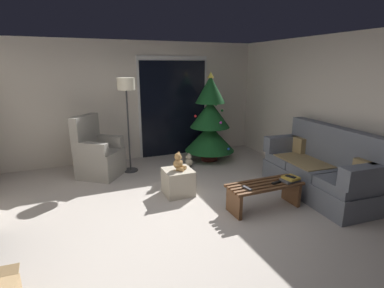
# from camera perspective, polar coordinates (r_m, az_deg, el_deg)

# --- Properties ---
(ground_plane) EXTENTS (7.00, 7.00, 0.00)m
(ground_plane) POSITION_cam_1_polar(r_m,az_deg,el_deg) (4.02, -1.52, -14.81)
(ground_plane) COLOR #BCB2A8
(wall_back) EXTENTS (5.72, 0.12, 2.50)m
(wall_back) POSITION_cam_1_polar(r_m,az_deg,el_deg) (6.49, -11.39, 8.08)
(wall_back) COLOR beige
(wall_back) RESTS_ON ground
(wall_right) EXTENTS (0.12, 6.00, 2.50)m
(wall_right) POSITION_cam_1_polar(r_m,az_deg,el_deg) (5.29, 28.83, 5.00)
(wall_right) COLOR beige
(wall_right) RESTS_ON ground
(patio_door_frame) EXTENTS (1.60, 0.02, 2.20)m
(patio_door_frame) POSITION_cam_1_polar(r_m,az_deg,el_deg) (6.67, -3.60, 7.22)
(patio_door_frame) COLOR silver
(patio_door_frame) RESTS_ON ground
(patio_door_glass) EXTENTS (1.50, 0.02, 2.10)m
(patio_door_glass) POSITION_cam_1_polar(r_m,az_deg,el_deg) (6.66, -3.54, 6.78)
(patio_door_glass) COLOR black
(patio_door_glass) RESTS_ON ground
(couch) EXTENTS (0.91, 1.99, 1.08)m
(couch) POSITION_cam_1_polar(r_m,az_deg,el_deg) (5.09, 23.61, -4.61)
(couch) COLOR slate
(couch) RESTS_ON ground
(coffee_table) EXTENTS (1.10, 0.40, 0.39)m
(coffee_table) POSITION_cam_1_polar(r_m,az_deg,el_deg) (4.36, 13.83, -8.98)
(coffee_table) COLOR brown
(coffee_table) RESTS_ON ground
(remote_graphite) EXTENTS (0.07, 0.16, 0.02)m
(remote_graphite) POSITION_cam_1_polar(r_m,az_deg,el_deg) (4.07, 10.65, -8.43)
(remote_graphite) COLOR #333338
(remote_graphite) RESTS_ON coffee_table
(remote_black) EXTENTS (0.16, 0.08, 0.02)m
(remote_black) POSITION_cam_1_polar(r_m,az_deg,el_deg) (4.35, 16.02, -7.21)
(remote_black) COLOR black
(remote_black) RESTS_ON coffee_table
(book_stack) EXTENTS (0.27, 0.22, 0.07)m
(book_stack) POSITION_cam_1_polar(r_m,az_deg,el_deg) (4.48, 18.55, -6.46)
(book_stack) COLOR #4C4C51
(book_stack) RESTS_ON coffee_table
(cell_phone) EXTENTS (0.12, 0.16, 0.01)m
(cell_phone) POSITION_cam_1_polar(r_m,az_deg,el_deg) (4.46, 18.58, -6.01)
(cell_phone) COLOR black
(cell_phone) RESTS_ON book_stack
(christmas_tree) EXTENTS (1.06, 1.06, 1.87)m
(christmas_tree) POSITION_cam_1_polar(r_m,az_deg,el_deg) (6.24, 3.49, 4.24)
(christmas_tree) COLOR #4C1E19
(christmas_tree) RESTS_ON ground
(armchair) EXTENTS (0.96, 0.96, 1.13)m
(armchair) POSITION_cam_1_polar(r_m,az_deg,el_deg) (5.70, -17.81, -2.03)
(armchair) COLOR gray
(armchair) RESTS_ON ground
(floor_lamp) EXTENTS (0.32, 0.32, 1.78)m
(floor_lamp) POSITION_cam_1_polar(r_m,az_deg,el_deg) (5.58, -12.61, 9.58)
(floor_lamp) COLOR #2D2D30
(floor_lamp) RESTS_ON ground
(ottoman) EXTENTS (0.44, 0.44, 0.41)m
(ottoman) POSITION_cam_1_polar(r_m,az_deg,el_deg) (4.72, -2.71, -7.35)
(ottoman) COLOR #B2A893
(ottoman) RESTS_ON ground
(teddy_bear_honey) EXTENTS (0.21, 0.21, 0.29)m
(teddy_bear_honey) POSITION_cam_1_polar(r_m,az_deg,el_deg) (4.60, -2.63, -3.61)
(teddy_bear_honey) COLOR tan
(teddy_bear_honey) RESTS_ON ottoman
(teddy_bear_cream_by_tree) EXTENTS (0.20, 0.20, 0.29)m
(teddy_bear_cream_by_tree) POSITION_cam_1_polar(r_m,az_deg,el_deg) (5.97, -0.68, -3.34)
(teddy_bear_cream_by_tree) COLOR beige
(teddy_bear_cream_by_tree) RESTS_ON ground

